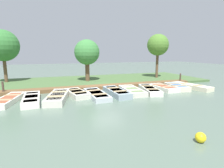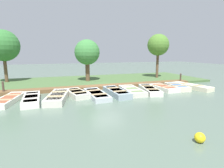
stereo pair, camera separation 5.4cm
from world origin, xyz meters
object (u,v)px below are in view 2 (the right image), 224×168
rowboat_3 (77,93)px  rowboat_8 (164,88)px  rowboat_2 (58,97)px  mooring_post_far (181,78)px  rowboat_9 (177,87)px  rowboat_1 (31,99)px  park_tree_left (87,53)px  rowboat_7 (150,90)px  park_tree_center (158,45)px  rowboat_4 (96,94)px  rowboat_5 (116,92)px  rowboat_0 (9,100)px  buoy (200,138)px  park_tree_far_left (3,46)px  mooring_post_near (3,88)px  rowboat_6 (132,91)px  rowboat_10 (191,86)px

rowboat_3 → rowboat_8: rowboat_3 is taller
rowboat_2 → mooring_post_far: 12.36m
rowboat_9 → rowboat_3: bearing=-82.5°
rowboat_1 → rowboat_3: 2.99m
rowboat_2 → park_tree_left: (-6.04, 3.18, 2.87)m
rowboat_2 → rowboat_7: size_ratio=1.04×
rowboat_1 → rowboat_3: bearing=98.3°
rowboat_3 → mooring_post_far: (-1.98, 10.74, 0.33)m
park_tree_left → park_tree_center: 8.25m
park_tree_center → park_tree_left: bearing=-91.0°
rowboat_4 → rowboat_7: size_ratio=1.02×
rowboat_5 → rowboat_7: bearing=88.9°
rowboat_2 → rowboat_8: 8.51m
rowboat_0 → rowboat_7: 9.94m
rowboat_5 → rowboat_9: 5.67m
rowboat_1 → buoy: (7.51, 6.06, -0.00)m
park_tree_left → rowboat_8: bearing=43.5°
park_tree_center → rowboat_4: bearing=-56.3°
buoy → rowboat_0: bearing=-136.7°
rowboat_9 → park_tree_far_left: size_ratio=0.52×
rowboat_5 → mooring_post_far: bearing=106.0°
rowboat_8 → park_tree_center: size_ratio=0.52×
rowboat_1 → rowboat_9: size_ratio=1.23×
rowboat_1 → rowboat_8: same height
rowboat_9 → buoy: (7.82, -5.35, -0.02)m
mooring_post_near → park_tree_far_left: park_tree_far_left is taller
rowboat_7 → mooring_post_far: (-2.53, 5.09, 0.33)m
rowboat_3 → mooring_post_near: mooring_post_near is taller
rowboat_6 → park_tree_left: size_ratio=0.76×
rowboat_7 → mooring_post_far: 5.69m
rowboat_7 → rowboat_8: rowboat_7 is taller
buoy → park_tree_left: bearing=-174.6°
mooring_post_near → park_tree_far_left: (-5.30, -0.91, 3.22)m
park_tree_far_left → rowboat_9: bearing=62.4°
rowboat_10 → rowboat_1: bearing=-99.8°
rowboat_8 → park_tree_left: bearing=-139.7°
rowboat_10 → rowboat_2: bearing=-99.3°
rowboat_9 → rowboat_0: bearing=-80.9°
rowboat_5 → mooring_post_near: (-2.57, -7.86, 0.31)m
rowboat_6 → mooring_post_near: 9.54m
rowboat_9 → buoy: bearing=-25.1°
rowboat_9 → park_tree_far_left: (-7.55, -14.43, 3.54)m
mooring_post_near → park_tree_left: (-3.38, 6.89, 2.56)m
rowboat_1 → park_tree_far_left: park_tree_far_left is taller
rowboat_5 → rowboat_8: 4.37m
rowboat_4 → park_tree_center: park_tree_center is taller
rowboat_0 → rowboat_6: size_ratio=1.04×
rowboat_0 → rowboat_5: (0.37, 7.10, 0.05)m
buoy → rowboat_8: bearing=152.8°
rowboat_9 → rowboat_10: size_ratio=0.74×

